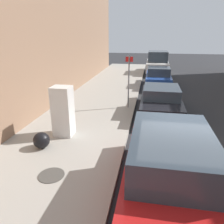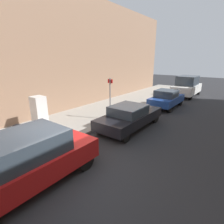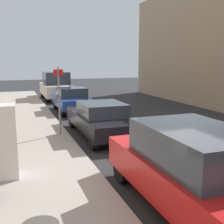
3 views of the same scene
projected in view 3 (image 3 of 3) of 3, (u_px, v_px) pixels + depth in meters
The scene contains 8 objects.
ground_plane at pixel (178, 181), 7.09m from camera, with size 80.00×80.00×0.00m, color #28282B.
sidewalk_slab at pixel (17, 206), 5.79m from camera, with size 4.21×44.00×0.13m, color #9E998E.
discarded_refrigerator at pixel (2, 142), 6.87m from camera, with size 0.69×0.62×1.84m.
street_sign_post at pixel (59, 98), 10.79m from camera, with size 0.36×0.07×2.62m.
parked_suv_red at pixel (195, 169), 5.55m from camera, with size 1.95×4.75×1.74m.
parked_sedan_dark at pixel (101, 119), 11.27m from camera, with size 1.86×4.57×1.38m.
parked_hatchback_blue at pixel (72, 99), 16.54m from camera, with size 1.76×3.85×1.45m.
parked_van_white at pixel (56, 86), 21.86m from camera, with size 2.04×4.64×2.14m.
Camera 3 is at (-3.84, -5.69, 3.02)m, focal length 45.00 mm.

